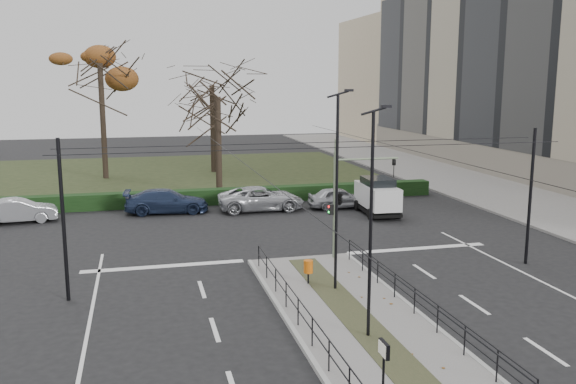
% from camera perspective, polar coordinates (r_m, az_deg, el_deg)
% --- Properties ---
extents(ground, '(140.00, 140.00, 0.00)m').
position_cam_1_polar(ground, '(23.21, 4.25, -9.75)').
color(ground, black).
rests_on(ground, ground).
extents(median_island, '(4.40, 15.00, 0.14)m').
position_cam_1_polar(median_island, '(20.99, 6.41, -11.81)').
color(median_island, slate).
rests_on(median_island, ground).
extents(sidewalk_east, '(8.00, 90.00, 0.14)m').
position_cam_1_polar(sidewalk_east, '(50.03, 16.14, 0.85)').
color(sidewalk_east, slate).
rests_on(sidewalk_east, ground).
extents(park, '(38.00, 26.00, 0.10)m').
position_cam_1_polar(park, '(53.30, -12.79, 1.54)').
color(park, black).
rests_on(park, ground).
extents(hedge, '(38.00, 1.00, 1.00)m').
position_cam_1_polar(hedge, '(40.01, -12.39, -0.66)').
color(hedge, black).
rests_on(hedge, ground).
extents(apartment_block, '(13.09, 52.10, 21.64)m').
position_cam_1_polar(apartment_block, '(56.69, 24.62, 11.88)').
color(apartment_block, tan).
rests_on(apartment_block, ground).
extents(median_railing, '(4.14, 13.24, 0.92)m').
position_cam_1_polar(median_railing, '(20.57, 6.56, -9.57)').
color(median_railing, black).
rests_on(median_railing, median_island).
extents(catenary, '(20.00, 34.00, 6.00)m').
position_cam_1_polar(catenary, '(23.78, 3.15, -0.68)').
color(catenary, black).
rests_on(catenary, ground).
extents(traffic_light, '(3.26, 1.86, 4.79)m').
position_cam_1_polar(traffic_light, '(27.11, 4.96, -0.40)').
color(traffic_light, slate).
rests_on(traffic_light, median_island).
extents(litter_bin, '(0.37, 0.37, 0.94)m').
position_cam_1_polar(litter_bin, '(23.97, 1.91, -7.03)').
color(litter_bin, black).
rests_on(litter_bin, median_island).
extents(info_panel, '(0.11, 0.49, 1.86)m').
position_cam_1_polar(info_panel, '(14.88, 8.94, -15.07)').
color(info_panel, black).
rests_on(info_panel, median_island).
extents(streetlamp_median_near, '(0.60, 0.12, 7.14)m').
position_cam_1_polar(streetlamp_median_near, '(18.53, 7.80, -2.83)').
color(streetlamp_median_near, black).
rests_on(streetlamp_median_near, median_island).
extents(streetlamp_median_far, '(0.63, 0.13, 7.54)m').
position_cam_1_polar(streetlamp_median_far, '(22.67, 4.61, 0.17)').
color(streetlamp_median_far, black).
rests_on(streetlamp_median_far, median_island).
extents(parked_car_second, '(4.33, 1.90, 1.38)m').
position_cam_1_polar(parked_car_second, '(37.97, -23.91, -1.60)').
color(parked_car_second, '#AAACB2').
rests_on(parked_car_second, ground).
extents(parked_car_third, '(5.17, 2.41, 1.46)m').
position_cam_1_polar(parked_car_third, '(37.99, -11.29, -0.84)').
color(parked_car_third, '#1F2C4A').
rests_on(parked_car_third, ground).
extents(parked_car_fourth, '(5.39, 2.53, 1.49)m').
position_cam_1_polar(parked_car_fourth, '(38.03, -2.52, -0.62)').
color(parked_car_fourth, '#AAACB2').
rests_on(parked_car_fourth, ground).
extents(white_van, '(2.09, 4.20, 2.25)m').
position_cam_1_polar(white_van, '(37.13, 8.36, -0.31)').
color(white_van, silver).
rests_on(white_van, ground).
extents(rust_tree, '(8.53, 8.53, 12.19)m').
position_cam_1_polar(rust_tree, '(51.78, -17.20, 11.42)').
color(rust_tree, black).
rests_on(rust_tree, park).
extents(bare_tree_center, '(7.14, 7.14, 9.99)m').
position_cam_1_polar(bare_tree_center, '(53.60, -7.13, 9.30)').
color(bare_tree_center, black).
rests_on(bare_tree_center, park).
extents(bare_tree_near, '(5.95, 5.95, 9.05)m').
position_cam_1_polar(bare_tree_near, '(42.60, -6.60, 8.17)').
color(bare_tree_near, black).
rests_on(bare_tree_near, park).
extents(parked_car_fifth, '(3.92, 1.60, 1.33)m').
position_cam_1_polar(parked_car_fifth, '(38.82, 4.78, -0.53)').
color(parked_car_fifth, '#AAACB2').
rests_on(parked_car_fifth, ground).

